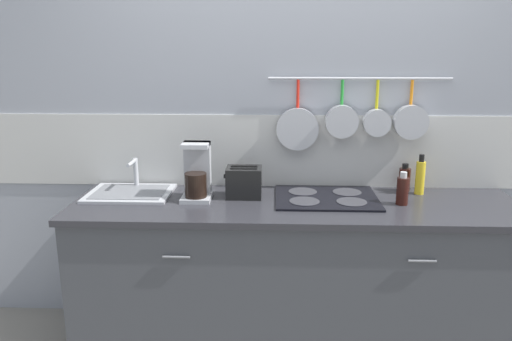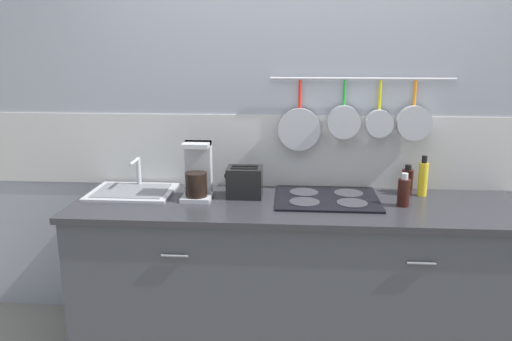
% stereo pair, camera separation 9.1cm
% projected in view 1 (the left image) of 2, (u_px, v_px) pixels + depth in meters
% --- Properties ---
extents(wall_back, '(7.20, 0.15, 2.60)m').
position_uv_depth(wall_back, '(295.00, 124.00, 3.05)').
color(wall_back, '#999EA8').
rests_on(wall_back, ground_plane).
extents(cabinet_base, '(2.46, 0.66, 0.85)m').
position_uv_depth(cabinet_base, '(295.00, 279.00, 2.89)').
color(cabinet_base, '#3F4247').
rests_on(cabinet_base, ground_plane).
extents(countertop, '(2.50, 0.68, 0.03)m').
position_uv_depth(countertop, '(296.00, 206.00, 2.78)').
color(countertop, '#2D2D33').
rests_on(countertop, cabinet_base).
extents(sink_basin, '(0.48, 0.38, 0.19)m').
position_uv_depth(sink_basin, '(130.00, 192.00, 2.94)').
color(sink_basin, '#B7BABF').
rests_on(sink_basin, countertop).
extents(coffee_maker, '(0.17, 0.19, 0.33)m').
position_uv_depth(coffee_maker, '(197.00, 175.00, 2.83)').
color(coffee_maker, '#B7BABF').
rests_on(coffee_maker, countertop).
extents(toaster, '(0.22, 0.16, 0.18)m').
position_uv_depth(toaster, '(244.00, 182.00, 2.87)').
color(toaster, black).
rests_on(toaster, countertop).
extents(cooktop, '(0.58, 0.47, 0.01)m').
position_uv_depth(cooktop, '(326.00, 198.00, 2.85)').
color(cooktop, black).
rests_on(cooktop, countertop).
extents(bottle_cooking_wine, '(0.07, 0.07, 0.18)m').
position_uv_depth(bottle_cooking_wine, '(403.00, 190.00, 2.73)').
color(bottle_cooking_wine, '#33140F').
rests_on(bottle_cooking_wine, countertop).
extents(bottle_vinegar, '(0.07, 0.07, 0.17)m').
position_uv_depth(bottle_vinegar, '(405.00, 179.00, 2.99)').
color(bottle_vinegar, '#33140F').
rests_on(bottle_vinegar, countertop).
extents(bottle_olive_oil, '(0.05, 0.05, 0.24)m').
position_uv_depth(bottle_olive_oil, '(420.00, 177.00, 2.92)').
color(bottle_olive_oil, yellow).
rests_on(bottle_olive_oil, countertop).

